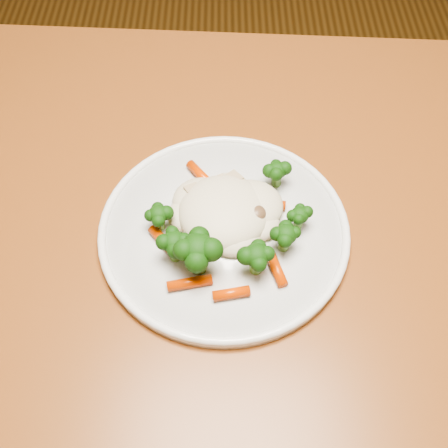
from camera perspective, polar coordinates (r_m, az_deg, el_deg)
The scene contains 3 objects.
dining_table at distance 0.74m, azimuth 7.78°, elevation -7.18°, with size 1.32×0.92×0.75m.
plate at distance 0.67m, azimuth -0.00°, elevation -0.70°, with size 0.30×0.30×0.01m, color white.
meal at distance 0.64m, azimuth 0.03°, elevation 0.38°, with size 0.20×0.20×0.05m.
Camera 1 is at (0.05, -0.59, 1.31)m, focal length 45.00 mm.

